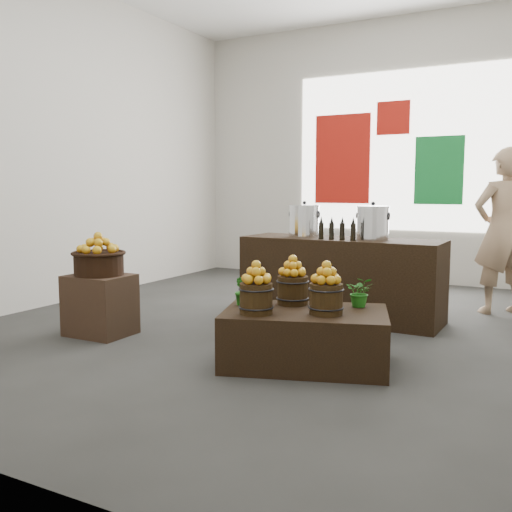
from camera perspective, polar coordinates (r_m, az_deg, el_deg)
The scene contains 23 objects.
ground at distance 6.03m, azimuth 2.69°, elevation -6.97°, with size 7.00×7.00×0.00m, color #333331.
back_wall at distance 9.16m, azimuth 12.30°, elevation 10.15°, with size 6.00×0.04×4.00m, color beige.
back_opening at distance 9.07m, azimuth 14.12°, elevation 10.14°, with size 3.20×0.02×2.40m, color white.
deco_red_left at distance 9.31m, azimuth 8.63°, elevation 9.55°, with size 0.90×0.04×1.40m, color #AD160D.
deco_green_right at distance 8.92m, azimuth 17.83°, elevation 8.15°, with size 0.70×0.04×1.00m, color #12752E.
deco_red_upper at distance 9.13m, azimuth 13.57°, elevation 13.28°, with size 0.50×0.04×0.50m, color #AD160D.
crate at distance 5.80m, azimuth -15.31°, elevation -4.74°, with size 0.59×0.48×0.59m, color #442D1F.
wicker_basket at distance 5.74m, azimuth -15.44°, elevation -0.79°, with size 0.47×0.47×0.22m, color black.
apples_in_basket at distance 5.72m, azimuth -15.50°, elevation 1.27°, with size 0.37×0.37×0.20m, color #931904, non-canonical shape.
display_table at distance 4.68m, azimuth 4.92°, elevation -8.15°, with size 1.30×0.80×0.45m, color black.
apple_bucket_front_left at distance 4.47m, azimuth 0.01°, elevation -4.28°, with size 0.26×0.26×0.24m, color #32200D.
apples_in_bucket_front_left at distance 4.44m, azimuth 0.01°, elevation -1.64°, with size 0.20×0.20×0.18m, color #931904, non-canonical shape.
apple_bucket_front_right at distance 4.49m, azimuth 7.02°, elevation -4.28°, with size 0.26×0.26×0.24m, color #32200D.
apples_in_bucket_front_right at distance 4.46m, azimuth 7.06°, elevation -1.66°, with size 0.20×0.20×0.18m, color #931904, non-canonical shape.
apple_bucket_rear at distance 4.85m, azimuth 3.68°, elevation -3.43°, with size 0.26×0.26×0.24m, color #32200D.
apples_in_bucket_rear at distance 4.82m, azimuth 3.70°, elevation -1.00°, with size 0.20×0.20×0.18m, color #931904, non-canonical shape.
herb_garnish_right at distance 4.80m, azimuth 10.39°, elevation -3.56°, with size 0.23×0.20×0.25m, color #196114.
herb_garnish_left at distance 4.80m, azimuth -1.37°, elevation -3.48°, with size 0.14×0.11×0.25m, color #196114.
counter at distance 6.34m, azimuth 8.47°, elevation -2.25°, with size 2.18×0.69×0.89m, color black.
stock_pot_left at distance 6.44m, azimuth 4.85°, elevation 3.44°, with size 0.34×0.34×0.34m, color silver.
stock_pot_center at distance 6.16m, azimuth 11.59°, elevation 3.18°, with size 0.34×0.34×0.34m, color silver.
oil_cruets at distance 6.07m, azimuth 7.83°, elevation 2.78°, with size 0.32×0.06×0.25m, color black, non-canonical shape.
shopper at distance 7.06m, azimuth 23.43°, elevation 2.28°, with size 0.69×0.45×1.89m, color tan.
Camera 1 is at (2.49, -5.30, 1.42)m, focal length 40.00 mm.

